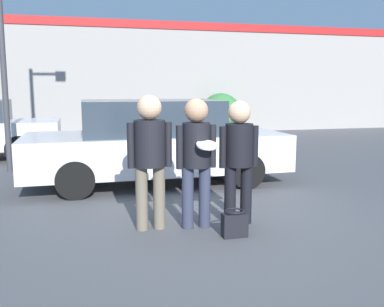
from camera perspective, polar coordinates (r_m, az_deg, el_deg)
ground_plane at (r=5.80m, az=1.83°, el=-8.88°), size 56.00×56.00×0.00m
storefront_building at (r=16.45m, az=-9.31°, el=10.02°), size 24.00×0.22×4.24m
person_left at (r=5.25m, az=-5.65°, el=0.46°), size 0.55×0.38×1.67m
person_middle_with_frisbee at (r=5.29m, az=0.58°, el=0.13°), size 0.51×0.54×1.63m
person_right at (r=5.48m, az=6.26°, el=0.15°), size 0.52×0.35×1.60m
parked_car_near at (r=7.93m, az=-5.01°, el=1.51°), size 4.70×1.94×1.53m
shrub at (r=16.27m, az=3.85°, el=5.29°), size 1.56×1.56×1.56m
handbag at (r=5.16m, az=5.69°, el=-9.33°), size 0.30×0.23×0.33m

